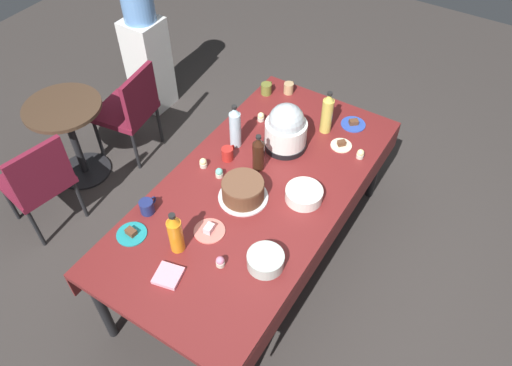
# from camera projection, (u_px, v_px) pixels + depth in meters

# --- Properties ---
(ground) EXTENTS (9.00, 9.00, 0.00)m
(ground) POSITION_uv_depth(u_px,v_px,m) (256.00, 256.00, 3.62)
(ground) COLOR #383330
(potluck_table) EXTENTS (2.20, 1.10, 0.75)m
(potluck_table) POSITION_uv_depth(u_px,v_px,m) (256.00, 195.00, 3.12)
(potluck_table) COLOR maroon
(potluck_table) RESTS_ON ground
(frosted_layer_cake) EXTENTS (0.31, 0.31, 0.14)m
(frosted_layer_cake) POSITION_uv_depth(u_px,v_px,m) (243.00, 190.00, 2.97)
(frosted_layer_cake) COLOR silver
(frosted_layer_cake) RESTS_ON potluck_table
(slow_cooker) EXTENTS (0.30, 0.30, 0.34)m
(slow_cooker) POSITION_uv_depth(u_px,v_px,m) (286.00, 129.00, 3.23)
(slow_cooker) COLOR black
(slow_cooker) RESTS_ON potluck_table
(glass_salad_bowl) EXTENTS (0.21, 0.21, 0.08)m
(glass_salad_bowl) POSITION_uv_depth(u_px,v_px,m) (266.00, 260.00, 2.66)
(glass_salad_bowl) COLOR #B2C6BC
(glass_salad_bowl) RESTS_ON potluck_table
(ceramic_snack_bowl) EXTENTS (0.23, 0.23, 0.08)m
(ceramic_snack_bowl) POSITION_uv_depth(u_px,v_px,m) (304.00, 194.00, 2.99)
(ceramic_snack_bowl) COLOR silver
(ceramic_snack_bowl) RESTS_ON potluck_table
(dessert_plate_cream) EXTENTS (0.15, 0.15, 0.04)m
(dessert_plate_cream) POSITION_uv_depth(u_px,v_px,m) (341.00, 145.00, 3.33)
(dessert_plate_cream) COLOR beige
(dessert_plate_cream) RESTS_ON potluck_table
(dessert_plate_coral) EXTENTS (0.19, 0.19, 0.05)m
(dessert_plate_coral) POSITION_uv_depth(u_px,v_px,m) (209.00, 230.00, 2.83)
(dessert_plate_coral) COLOR #E07266
(dessert_plate_coral) RESTS_ON potluck_table
(dessert_plate_cobalt) EXTENTS (0.18, 0.18, 0.04)m
(dessert_plate_cobalt) POSITION_uv_depth(u_px,v_px,m) (353.00, 124.00, 3.49)
(dessert_plate_cobalt) COLOR #2D4CB2
(dessert_plate_cobalt) RESTS_ON potluck_table
(dessert_plate_teal) EXTENTS (0.18, 0.18, 0.04)m
(dessert_plate_teal) POSITION_uv_depth(u_px,v_px,m) (132.00, 233.00, 2.82)
(dessert_plate_teal) COLOR teal
(dessert_plate_teal) RESTS_ON potluck_table
(cupcake_rose) EXTENTS (0.05, 0.05, 0.07)m
(cupcake_rose) POSITION_uv_depth(u_px,v_px,m) (261.00, 117.00, 3.50)
(cupcake_rose) COLOR beige
(cupcake_rose) RESTS_ON potluck_table
(cupcake_cocoa) EXTENTS (0.05, 0.05, 0.07)m
(cupcake_cocoa) POSITION_uv_depth(u_px,v_px,m) (219.00, 173.00, 3.12)
(cupcake_cocoa) COLOR beige
(cupcake_cocoa) RESTS_ON potluck_table
(cupcake_lemon) EXTENTS (0.05, 0.05, 0.07)m
(cupcake_lemon) POSITION_uv_depth(u_px,v_px,m) (203.00, 163.00, 3.18)
(cupcake_lemon) COLOR beige
(cupcake_lemon) RESTS_ON potluck_table
(cupcake_mint) EXTENTS (0.05, 0.05, 0.07)m
(cupcake_mint) POSITION_uv_depth(u_px,v_px,m) (220.00, 262.00, 2.66)
(cupcake_mint) COLOR beige
(cupcake_mint) RESTS_ON potluck_table
(cupcake_vanilla) EXTENTS (0.05, 0.05, 0.07)m
(cupcake_vanilla) POSITION_uv_depth(u_px,v_px,m) (360.00, 154.00, 3.24)
(cupcake_vanilla) COLOR beige
(cupcake_vanilla) RESTS_ON potluck_table
(soda_bottle_cola) EXTENTS (0.08, 0.08, 0.28)m
(soda_bottle_cola) POSITION_uv_depth(u_px,v_px,m) (258.00, 153.00, 3.11)
(soda_bottle_cola) COLOR #33190F
(soda_bottle_cola) RESTS_ON potluck_table
(soda_bottle_orange_juice) EXTENTS (0.08, 0.08, 0.30)m
(soda_bottle_orange_juice) POSITION_uv_depth(u_px,v_px,m) (175.00, 233.00, 2.66)
(soda_bottle_orange_juice) COLOR orange
(soda_bottle_orange_juice) RESTS_ON potluck_table
(soda_bottle_water) EXTENTS (0.08, 0.08, 0.34)m
(soda_bottle_water) POSITION_uv_depth(u_px,v_px,m) (235.00, 127.00, 3.24)
(soda_bottle_water) COLOR silver
(soda_bottle_water) RESTS_ON potluck_table
(soda_bottle_ginger_ale) EXTENTS (0.08, 0.08, 0.33)m
(soda_bottle_ginger_ale) POSITION_uv_depth(u_px,v_px,m) (327.00, 113.00, 3.34)
(soda_bottle_ginger_ale) COLOR gold
(soda_bottle_ginger_ale) RESTS_ON potluck_table
(coffee_mug_navy) EXTENTS (0.13, 0.09, 0.09)m
(coffee_mug_navy) POSITION_uv_depth(u_px,v_px,m) (147.00, 207.00, 2.91)
(coffee_mug_navy) COLOR navy
(coffee_mug_navy) RESTS_ON potluck_table
(coffee_mug_olive) EXTENTS (0.12, 0.08, 0.09)m
(coffee_mug_olive) POSITION_uv_depth(u_px,v_px,m) (266.00, 89.00, 3.72)
(coffee_mug_olive) COLOR olive
(coffee_mug_olive) RESTS_ON potluck_table
(coffee_mug_tan) EXTENTS (0.11, 0.07, 0.08)m
(coffee_mug_tan) POSITION_uv_depth(u_px,v_px,m) (289.00, 88.00, 3.72)
(coffee_mug_tan) COLOR tan
(coffee_mug_tan) RESTS_ON potluck_table
(coffee_mug_red) EXTENTS (0.12, 0.08, 0.09)m
(coffee_mug_red) POSITION_uv_depth(u_px,v_px,m) (228.00, 153.00, 3.22)
(coffee_mug_red) COLOR #B2231E
(coffee_mug_red) RESTS_ON potluck_table
(paper_napkin_stack) EXTENTS (0.17, 0.17, 0.02)m
(paper_napkin_stack) POSITION_uv_depth(u_px,v_px,m) (168.00, 276.00, 2.63)
(paper_napkin_stack) COLOR pink
(paper_napkin_stack) RESTS_ON potluck_table
(maroon_chair_left) EXTENTS (0.51, 0.51, 0.85)m
(maroon_chair_left) POSITION_uv_depth(u_px,v_px,m) (38.00, 179.00, 3.48)
(maroon_chair_left) COLOR maroon
(maroon_chair_left) RESTS_ON ground
(maroon_chair_right) EXTENTS (0.50, 0.50, 0.85)m
(maroon_chair_right) POSITION_uv_depth(u_px,v_px,m) (130.00, 107.00, 4.04)
(maroon_chair_right) COLOR maroon
(maroon_chair_right) RESTS_ON ground
(round_cafe_table) EXTENTS (0.60, 0.60, 0.72)m
(round_cafe_table) POSITION_uv_depth(u_px,v_px,m) (70.00, 128.00, 3.85)
(round_cafe_table) COLOR #473323
(round_cafe_table) RESTS_ON ground
(water_cooler) EXTENTS (0.32, 0.32, 1.24)m
(water_cooler) POSITION_uv_depth(u_px,v_px,m) (147.00, 51.00, 4.44)
(water_cooler) COLOR silver
(water_cooler) RESTS_ON ground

